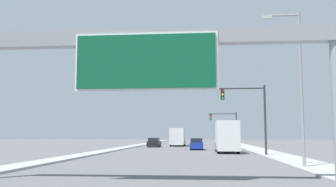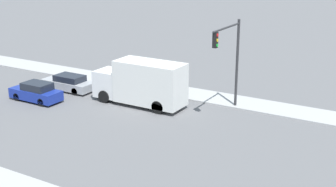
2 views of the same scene
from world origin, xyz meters
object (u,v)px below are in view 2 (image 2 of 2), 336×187
car_mid_center (68,83)px  car_mid_left (36,92)px  traffic_light_near_intersection (231,53)px  truck_box_secondary (142,83)px

car_mid_center → car_mid_left: 3.51m
car_mid_left → traffic_light_near_intersection: bearing=-69.3°
car_mid_left → car_mid_center: bearing=-3.9°
car_mid_left → truck_box_secondary: 8.68m
car_mid_center → truck_box_secondary: truck_box_secondary is taller
truck_box_secondary → traffic_light_near_intersection: bearing=-73.4°
truck_box_secondary → traffic_light_near_intersection: size_ratio=1.11×
car_mid_left → truck_box_secondary: truck_box_secondary is taller
car_mid_center → truck_box_secondary: (0.00, -7.64, 1.13)m
car_mid_center → car_mid_left: car_mid_left is taller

